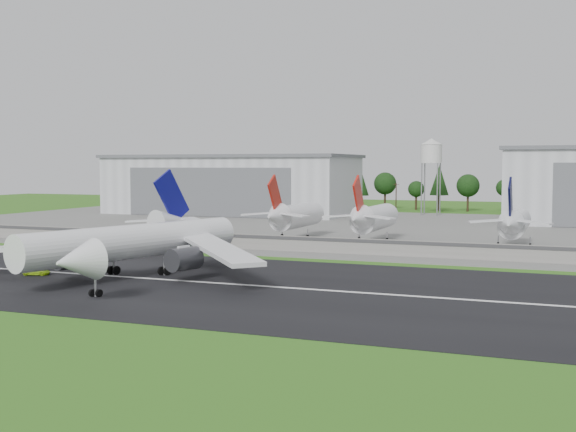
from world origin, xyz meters
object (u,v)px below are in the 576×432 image
at_px(main_airliner, 133,250).
at_px(ground_vehicle, 37,271).
at_px(parked_jet_red_b, 372,218).
at_px(parked_jet_navy, 514,223).
at_px(parked_jet_red_a, 293,216).

bearing_deg(main_airliner, ground_vehicle, 27.59).
bearing_deg(parked_jet_red_b, parked_jet_navy, -0.04).
height_order(ground_vehicle, parked_jet_navy, parked_jet_navy).
distance_m(parked_jet_red_b, parked_jet_navy, 33.05).
distance_m(parked_jet_red_a, parked_jet_red_b, 20.49).
bearing_deg(main_airliner, parked_jet_navy, -113.88).
relative_size(main_airliner, parked_jet_red_a, 1.86).
bearing_deg(ground_vehicle, main_airliner, -96.93).
xyz_separation_m(parked_jet_red_a, parked_jet_red_b, (20.49, -0.00, -0.01)).
relative_size(main_airliner, parked_jet_navy, 1.86).
relative_size(parked_jet_red_a, parked_jet_red_b, 1.00).
bearing_deg(ground_vehicle, parked_jet_red_a, -34.23).
height_order(ground_vehicle, parked_jet_red_a, parked_jet_red_a).
height_order(main_airliner, parked_jet_red_a, main_airliner).
bearing_deg(ground_vehicle, parked_jet_red_b, -48.24).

